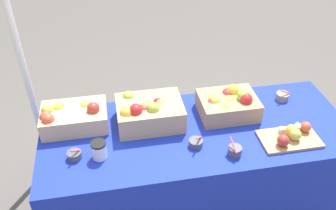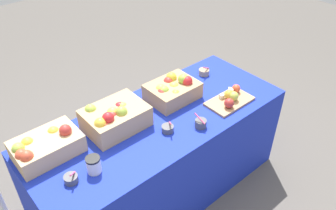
# 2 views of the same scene
# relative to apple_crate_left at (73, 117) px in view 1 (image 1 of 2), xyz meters

# --- Properties ---
(ground_plane) EXTENTS (10.00, 10.00, 0.00)m
(ground_plane) POSITION_rel_apple_crate_left_xyz_m (0.74, -0.17, -0.81)
(ground_plane) COLOR #56514C
(table) EXTENTS (1.90, 0.76, 0.74)m
(table) POSITION_rel_apple_crate_left_xyz_m (0.74, -0.17, -0.44)
(table) COLOR #192DB7
(table) RESTS_ON ground_plane
(apple_crate_left) EXTENTS (0.39, 0.26, 0.18)m
(apple_crate_left) POSITION_rel_apple_crate_left_xyz_m (0.00, 0.00, 0.00)
(apple_crate_left) COLOR tan
(apple_crate_left) RESTS_ON table
(apple_crate_middle) EXTENTS (0.40, 0.30, 0.20)m
(apple_crate_middle) POSITION_rel_apple_crate_left_xyz_m (0.46, -0.06, 0.02)
(apple_crate_middle) COLOR tan
(apple_crate_middle) RESTS_ON table
(apple_crate_right) EXTENTS (0.36, 0.28, 0.18)m
(apple_crate_right) POSITION_rel_apple_crate_left_xyz_m (0.97, -0.05, 0.01)
(apple_crate_right) COLOR tan
(apple_crate_right) RESTS_ON table
(cutting_board_front) EXTENTS (0.35, 0.20, 0.09)m
(cutting_board_front) POSITION_rel_apple_crate_left_xyz_m (1.26, -0.37, -0.04)
(cutting_board_front) COLOR tan
(cutting_board_front) RESTS_ON table
(sample_bowl_near) EXTENTS (0.09, 0.09, 0.10)m
(sample_bowl_near) POSITION_rel_apple_crate_left_xyz_m (1.39, 0.03, -0.05)
(sample_bowl_near) COLOR gray
(sample_bowl_near) RESTS_ON table
(sample_bowl_mid) EXTENTS (0.08, 0.08, 0.09)m
(sample_bowl_mid) POSITION_rel_apple_crate_left_xyz_m (0.01, -0.29, -0.05)
(sample_bowl_mid) COLOR #4C4C51
(sample_bowl_mid) RESTS_ON table
(sample_bowl_far) EXTENTS (0.08, 0.09, 0.11)m
(sample_bowl_far) POSITION_rel_apple_crate_left_xyz_m (0.89, -0.42, -0.04)
(sample_bowl_far) COLOR #4C4C51
(sample_bowl_far) RESTS_ON table
(sample_bowl_extra) EXTENTS (0.08, 0.09, 0.10)m
(sample_bowl_extra) POSITION_rel_apple_crate_left_xyz_m (0.70, -0.31, -0.05)
(sample_bowl_extra) COLOR #4C4C51
(sample_bowl_extra) RESTS_ON table
(coffee_cup) EXTENTS (0.08, 0.08, 0.11)m
(coffee_cup) POSITION_rel_apple_crate_left_xyz_m (0.15, -0.31, -0.02)
(coffee_cup) COLOR silver
(coffee_cup) RESTS_ON table
(tent_pole) EXTENTS (0.04, 0.04, 2.28)m
(tent_pole) POSITION_rel_apple_crate_left_xyz_m (-0.31, 0.41, 0.33)
(tent_pole) COLOR white
(tent_pole) RESTS_ON ground_plane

